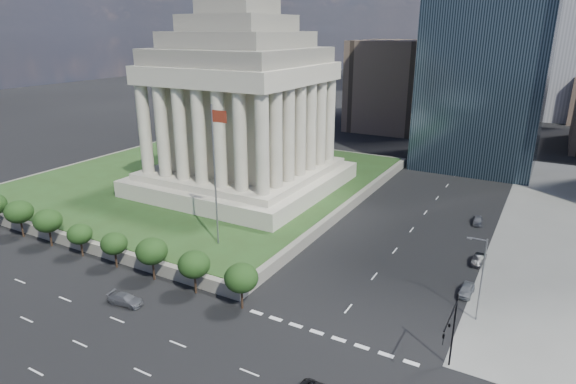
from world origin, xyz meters
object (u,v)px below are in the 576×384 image
Objects in this scene: traffic_signal_ne at (451,329)px; street_lamp_north at (481,275)px; war_memorial at (240,86)px; parked_sedan_far at (478,220)px; parked_sedan_mid at (479,260)px; flagpole at (216,169)px; suv_grey at (126,299)px; parked_sedan_near at (466,290)px.

street_lamp_north is at bearing 85.81° from traffic_signal_ne.
war_memorial is 60.00m from traffic_signal_ne.
parked_sedan_mid is at bearing -88.66° from parked_sedan_far.
flagpole is at bearing -142.91° from parked_sedan_far.
suv_grey is (-1.81, -16.13, -12.46)m from flagpole.
parked_sedan_far is at bearing -42.44° from suv_grey.
war_memorial is 4.88× the size of traffic_signal_ne.
parked_sedan_near is 9.48m from parked_sedan_mid.
traffic_signal_ne is 17.09m from parked_sedan_near.
flagpole is (12.17, -24.00, -8.29)m from war_memorial.
parked_sedan_mid is 1.02× the size of parked_sedan_far.
traffic_signal_ne is at bearing -94.19° from street_lamp_north.
street_lamp_north is 2.62× the size of parked_sedan_far.
traffic_signal_ne is (34.33, -10.30, -7.86)m from flagpole.
flagpole is 35.95m from street_lamp_north.
parked_sedan_near is at bearing 109.62° from street_lamp_north.
traffic_signal_ne reaches higher than parked_sedan_mid.
suv_grey is at bearing -170.85° from traffic_signal_ne.
parked_sedan_mid is at bearing 25.10° from flagpole.
war_memorial is 10.21× the size of parked_sedan_far.
street_lamp_north is at bearing -78.82° from parked_sedan_mid.
parked_sedan_mid is (45.50, -8.39, -20.76)m from war_memorial.
traffic_signal_ne is 36.90m from suv_grey.
flagpole is 38.86m from parked_sedan_mid.
traffic_signal_ne reaches higher than parked_sedan_near.
war_memorial is at bearing 173.60° from parked_sedan_mid.
parked_sedan_far is (30.83, 30.88, -12.46)m from flagpole.
parked_sedan_near is (33.33, 6.13, -12.45)m from flagpole.
traffic_signal_ne is at bearing -84.62° from parked_sedan_near.
war_memorial reaches higher than parked_sedan_mid.
suv_grey is 1.16× the size of parked_sedan_near.
parked_sedan_near is at bearing -21.44° from war_memorial.
traffic_signal_ne is at bearing -83.74° from parked_sedan_mid.
suv_grey is 1.16× the size of parked_sedan_mid.
war_memorial is 1.95× the size of flagpole.
war_memorial is 3.90× the size of street_lamp_north.
parked_sedan_far is at bearing 45.05° from flagpole.
parked_sedan_near reaches higher than suv_grey.
parked_sedan_far is at bearing 9.09° from war_memorial.
parked_sedan_near is (-1.00, 16.43, -4.59)m from traffic_signal_ne.
street_lamp_north reaches higher than parked_sedan_mid.
suv_grey is 47.36m from parked_sedan_mid.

